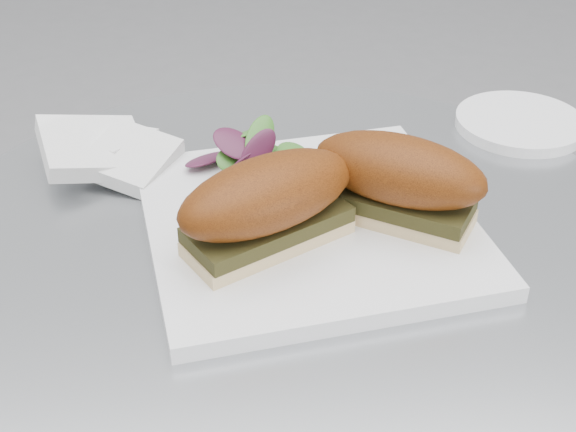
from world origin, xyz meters
The scene contains 6 objects.
plate centered at (0.02, 0.03, 0.74)m, with size 0.29×0.29×0.02m, color white.
sandwich_left centered at (-0.02, -0.01, 0.79)m, with size 0.18×0.15×0.08m.
sandwich_right centered at (0.10, 0.02, 0.79)m, with size 0.17×0.14×0.08m.
salad centered at (-0.03, 0.11, 0.77)m, with size 0.10×0.10×0.05m, color #44872C, non-canonical shape.
napkin centered at (-0.17, 0.15, 0.74)m, with size 0.13×0.13×0.02m, color white, non-canonical shape.
saucer centered at (0.28, 0.21, 0.74)m, with size 0.14×0.14×0.01m, color white.
Camera 1 is at (-0.05, -0.57, 1.15)m, focal length 50.00 mm.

